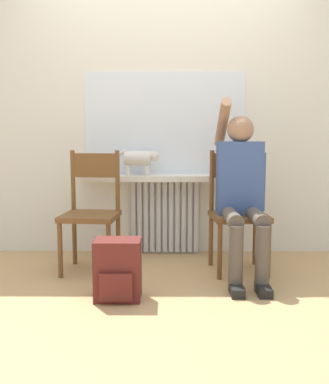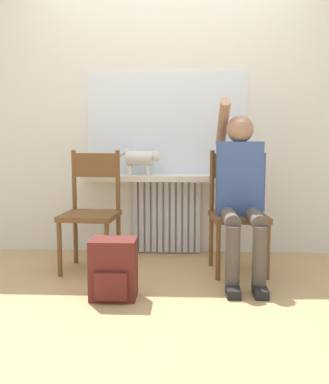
{
  "view_description": "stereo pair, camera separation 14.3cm",
  "coord_description": "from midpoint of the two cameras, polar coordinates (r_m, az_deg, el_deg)",
  "views": [
    {
      "loc": [
        0.02,
        -2.85,
        1.05
      ],
      "look_at": [
        0.0,
        0.73,
        0.61
      ],
      "focal_mm": 42.0,
      "sensor_mm": 36.0,
      "label": 1
    },
    {
      "loc": [
        0.16,
        -2.85,
        1.05
      ],
      "look_at": [
        0.0,
        0.73,
        0.61
      ],
      "focal_mm": 42.0,
      "sensor_mm": 36.0,
      "label": 2
    }
  ],
  "objects": [
    {
      "name": "chair_right",
      "position": [
        3.55,
        10.4,
        -2.35
      ],
      "size": [
        0.45,
        0.45,
        0.94
      ],
      "rotation": [
        0.0,
        0.0,
        0.08
      ],
      "color": "brown",
      "rests_on": "ground_plane"
    },
    {
      "name": "chair_left",
      "position": [
        3.58,
        -8.14,
        -2.23
      ],
      "size": [
        0.45,
        0.45,
        0.94
      ],
      "rotation": [
        0.0,
        0.0,
        -0.09
      ],
      "color": "brown",
      "rests_on": "ground_plane"
    },
    {
      "name": "wall_with_window",
      "position": [
        4.09,
        1.35,
        11.23
      ],
      "size": [
        7.0,
        0.06,
        2.7
      ],
      "color": "white",
      "rests_on": "ground_plane"
    },
    {
      "name": "backpack",
      "position": [
        2.97,
        -5.12,
        -9.76
      ],
      "size": [
        0.3,
        0.25,
        0.39
      ],
      "color": "maroon",
      "rests_on": "ground_plane"
    },
    {
      "name": "ground_plane",
      "position": [
        3.04,
        0.74,
        -13.21
      ],
      "size": [
        12.0,
        12.0,
        0.0
      ],
      "primitive_type": "plane",
      "color": "tan"
    },
    {
      "name": "person",
      "position": [
        3.4,
        10.83,
        0.57
      ],
      "size": [
        0.36,
        1.03,
        1.34
      ],
      "color": "brown",
      "rests_on": "ground_plane"
    },
    {
      "name": "cat",
      "position": [
        3.91,
        -1.9,
        4.25
      ],
      "size": [
        0.43,
        0.12,
        0.23
      ],
      "color": "silver",
      "rests_on": "windowsill"
    },
    {
      "name": "windowsill",
      "position": [
        3.94,
        1.27,
        1.81
      ],
      "size": [
        1.48,
        0.26,
        0.05
      ],
      "color": "white",
      "rests_on": "radiator"
    },
    {
      "name": "radiator",
      "position": [
        4.06,
        1.29,
        -3.13
      ],
      "size": [
        0.62,
        0.08,
        0.67
      ],
      "color": "silver",
      "rests_on": "ground_plane"
    },
    {
      "name": "window_glass",
      "position": [
        4.05,
        1.33,
        8.7
      ],
      "size": [
        1.42,
        0.01,
        0.9
      ],
      "color": "white",
      "rests_on": "windowsill"
    }
  ]
}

